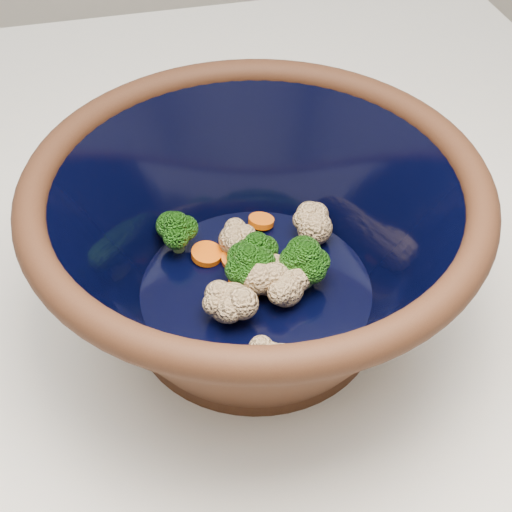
# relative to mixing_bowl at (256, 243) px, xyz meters

# --- Properties ---
(mixing_bowl) EXTENTS (0.45, 0.45, 0.16)m
(mixing_bowl) POSITION_rel_mixing_bowl_xyz_m (0.00, 0.00, 0.00)
(mixing_bowl) COLOR black
(mixing_bowl) RESTS_ON counter
(vegetable_pile) EXTENTS (0.16, 0.20, 0.05)m
(vegetable_pile) POSITION_rel_mixing_bowl_xyz_m (0.00, 0.01, -0.03)
(vegetable_pile) COLOR #608442
(vegetable_pile) RESTS_ON mixing_bowl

